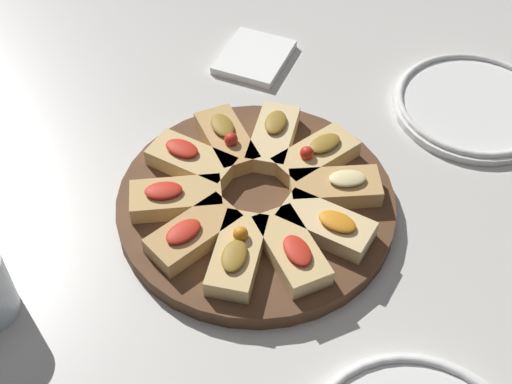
# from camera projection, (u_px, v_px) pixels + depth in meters

# --- Properties ---
(ground_plane) EXTENTS (3.00, 3.00, 0.00)m
(ground_plane) POSITION_uv_depth(u_px,v_px,m) (256.00, 210.00, 0.81)
(ground_plane) COLOR beige
(serving_board) EXTENTS (0.31, 0.31, 0.02)m
(serving_board) POSITION_uv_depth(u_px,v_px,m) (256.00, 204.00, 0.80)
(serving_board) COLOR #51331E
(serving_board) RESTS_ON ground_plane
(focaccia_slice_0) EXTENTS (0.11, 0.08, 0.03)m
(focaccia_slice_0) POSITION_uv_depth(u_px,v_px,m) (237.00, 254.00, 0.73)
(focaccia_slice_0) COLOR #DBB775
(focaccia_slice_0) RESTS_ON serving_board
(focaccia_slice_1) EXTENTS (0.09, 0.11, 0.03)m
(focaccia_slice_1) POSITION_uv_depth(u_px,v_px,m) (292.00, 250.00, 0.73)
(focaccia_slice_1) COLOR #DBB775
(focaccia_slice_1) RESTS_ON serving_board
(focaccia_slice_2) EXTENTS (0.05, 0.10, 0.03)m
(focaccia_slice_2) POSITION_uv_depth(u_px,v_px,m) (328.00, 223.00, 0.75)
(focaccia_slice_2) COLOR #E5C689
(focaccia_slice_2) RESTS_ON serving_board
(focaccia_slice_3) EXTENTS (0.10, 0.11, 0.03)m
(focaccia_slice_3) POSITION_uv_depth(u_px,v_px,m) (336.00, 187.00, 0.79)
(focaccia_slice_3) COLOR tan
(focaccia_slice_3) RESTS_ON serving_board
(focaccia_slice_4) EXTENTS (0.11, 0.08, 0.03)m
(focaccia_slice_4) POSITION_uv_depth(u_px,v_px,m) (316.00, 156.00, 0.82)
(focaccia_slice_4) COLOR #DBB775
(focaccia_slice_4) RESTS_ON serving_board
(focaccia_slice_5) EXTENTS (0.11, 0.08, 0.03)m
(focaccia_slice_5) POSITION_uv_depth(u_px,v_px,m) (273.00, 137.00, 0.84)
(focaccia_slice_5) COLOR #E5C689
(focaccia_slice_5) RESTS_ON serving_board
(focaccia_slice_6) EXTENTS (0.09, 0.11, 0.03)m
(focaccia_slice_6) POSITION_uv_depth(u_px,v_px,m) (227.00, 140.00, 0.84)
(focaccia_slice_6) COLOR tan
(focaccia_slice_6) RESTS_ON serving_board
(focaccia_slice_7) EXTENTS (0.05, 0.10, 0.03)m
(focaccia_slice_7) POSITION_uv_depth(u_px,v_px,m) (189.00, 163.00, 0.81)
(focaccia_slice_7) COLOR #DBB775
(focaccia_slice_7) RESTS_ON serving_board
(focaccia_slice_8) EXTENTS (0.10, 0.11, 0.03)m
(focaccia_slice_8) POSITION_uv_depth(u_px,v_px,m) (175.00, 198.00, 0.78)
(focaccia_slice_8) COLOR tan
(focaccia_slice_8) RESTS_ON serving_board
(focaccia_slice_9) EXTENTS (0.11, 0.07, 0.03)m
(focaccia_slice_9) POSITION_uv_depth(u_px,v_px,m) (193.00, 234.00, 0.74)
(focaccia_slice_9) COLOR tan
(focaccia_slice_9) RESTS_ON serving_board
(plate_left) EXTENTS (0.21, 0.21, 0.02)m
(plate_left) POSITION_uv_depth(u_px,v_px,m) (474.00, 105.00, 0.92)
(plate_left) COLOR white
(plate_left) RESTS_ON ground_plane
(napkin_stack) EXTENTS (0.12, 0.10, 0.01)m
(napkin_stack) POSITION_uv_depth(u_px,v_px,m) (254.00, 57.00, 0.99)
(napkin_stack) COLOR white
(napkin_stack) RESTS_ON ground_plane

